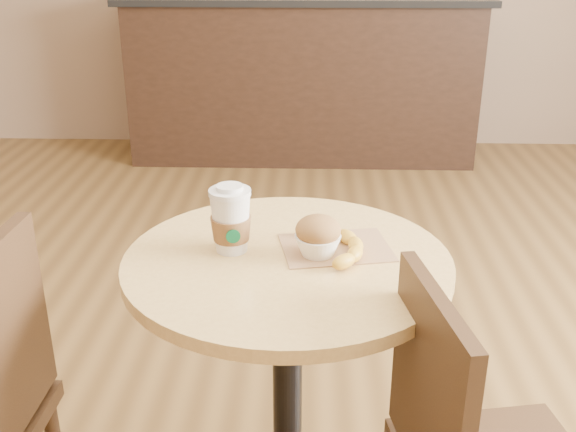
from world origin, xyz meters
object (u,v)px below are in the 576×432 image
object	(u,v)px
cafe_table	(287,338)
coffee_cup	(231,222)
banana	(334,245)
muffin	(318,236)

from	to	relation	value
cafe_table	coffee_cup	xyz separation A→B (m)	(-0.13, 0.03, 0.28)
cafe_table	coffee_cup	size ratio (longest dim) A/B	4.86
coffee_cup	banana	xyz separation A→B (m)	(0.23, -0.00, -0.05)
cafe_table	coffee_cup	distance (m)	0.31
coffee_cup	muffin	bearing A→B (deg)	-18.57
coffee_cup	muffin	xyz separation A→B (m)	(0.19, -0.02, -0.02)
coffee_cup	banana	bearing A→B (deg)	-13.44
muffin	banana	xyz separation A→B (m)	(0.04, 0.02, -0.03)
banana	coffee_cup	bearing A→B (deg)	161.90
cafe_table	banana	xyz separation A→B (m)	(0.10, 0.02, 0.23)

